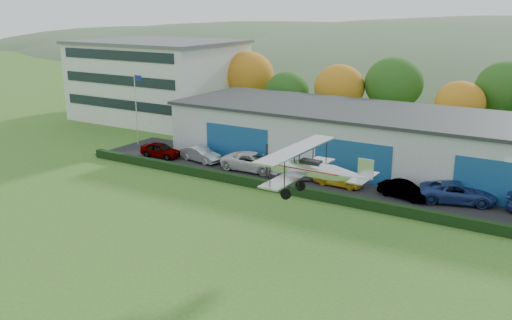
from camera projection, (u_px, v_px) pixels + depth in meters
The scene contains 16 objects.
ground at pixel (132, 266), 32.51m from camera, with size 300.00×300.00×0.00m, color #3B6A21.
apron at pixel (326, 180), 48.26m from camera, with size 48.00×9.00×0.05m, color black.
hedge at pixel (301, 192), 44.21m from camera, with size 46.00×0.60×0.80m, color black.
hangar at pixel (376, 138), 52.28m from camera, with size 40.60×12.60×5.30m.
office_block at pixel (159, 80), 73.88m from camera, with size 20.60×15.60×10.40m.
flagpole at pixel (137, 102), 59.24m from camera, with size 1.05×0.10×8.00m.
tree_belt at pixel (380, 88), 63.95m from camera, with size 75.70×13.22×10.12m.
distant_hills at pixel (477, 109), 153.32m from camera, with size 430.00×196.00×56.00m.
car_0 at pixel (161, 150), 55.43m from camera, with size 1.74×4.32×1.47m, color gray.
car_1 at pixel (201, 154), 53.84m from camera, with size 1.54×4.42×1.46m, color silver.
car_2 at pixel (253, 162), 50.87m from camera, with size 2.75×5.97×1.66m, color silver.
car_3 at pixel (298, 170), 48.48m from camera, with size 2.09×5.15×1.49m, color silver.
car_4 at pixel (339, 177), 46.62m from camera, with size 1.70×4.23×1.44m, color gold.
car_5 at pixel (404, 190), 43.58m from camera, with size 1.43×4.11×1.35m, color gray.
car_6 at pixel (458, 193), 42.61m from camera, with size 2.65×5.76×1.60m, color navy.
biplane at pixel (312, 168), 32.82m from camera, with size 7.02×7.99×3.01m.
Camera 1 is at (21.68, -21.43, 14.86)m, focal length 38.56 mm.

